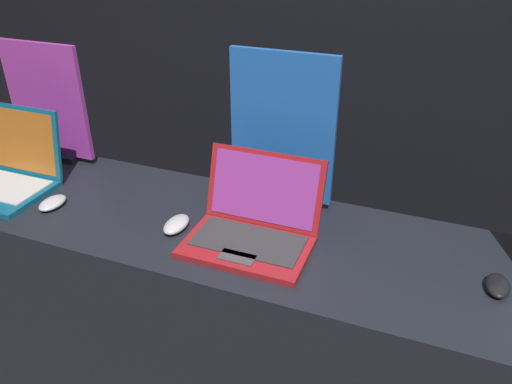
{
  "coord_description": "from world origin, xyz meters",
  "views": [
    {
      "loc": [
        0.48,
        -0.94,
        1.83
      ],
      "look_at": [
        0.01,
        0.29,
        1.08
      ],
      "focal_mm": 35.0,
      "sensor_mm": 36.0,
      "label": 1
    }
  ],
  "objects_px": {
    "promo_stand_front": "(48,106)",
    "laptop_middle": "(254,224)",
    "mouse_back": "(498,285)",
    "laptop_front": "(7,170)",
    "mouse_front": "(53,203)",
    "promo_stand_middle": "(282,134)",
    "mouse_middle": "(176,224)"
  },
  "relations": [
    {
      "from": "laptop_front",
      "to": "promo_stand_middle",
      "type": "relative_size",
      "value": 0.68
    },
    {
      "from": "promo_stand_middle",
      "to": "laptop_middle",
      "type": "bearing_deg",
      "value": -90.0
    },
    {
      "from": "mouse_front",
      "to": "mouse_middle",
      "type": "height_order",
      "value": "mouse_middle"
    },
    {
      "from": "promo_stand_front",
      "to": "mouse_front",
      "type": "bearing_deg",
      "value": -52.45
    },
    {
      "from": "laptop_middle",
      "to": "mouse_back",
      "type": "height_order",
      "value": "laptop_middle"
    },
    {
      "from": "mouse_front",
      "to": "laptop_middle",
      "type": "bearing_deg",
      "value": 5.39
    },
    {
      "from": "laptop_middle",
      "to": "mouse_middle",
      "type": "distance_m",
      "value": 0.26
    },
    {
      "from": "mouse_front",
      "to": "promo_stand_middle",
      "type": "xyz_separation_m",
      "value": [
        0.72,
        0.32,
        0.24
      ]
    },
    {
      "from": "mouse_front",
      "to": "laptop_middle",
      "type": "relative_size",
      "value": 0.3
    },
    {
      "from": "mouse_front",
      "to": "laptop_middle",
      "type": "distance_m",
      "value": 0.72
    },
    {
      "from": "promo_stand_front",
      "to": "laptop_middle",
      "type": "xyz_separation_m",
      "value": [
        0.97,
        -0.26,
        -0.17
      ]
    },
    {
      "from": "mouse_middle",
      "to": "promo_stand_front",
      "type": "bearing_deg",
      "value": 157.83
    },
    {
      "from": "laptop_middle",
      "to": "promo_stand_middle",
      "type": "bearing_deg",
      "value": 90.0
    },
    {
      "from": "mouse_front",
      "to": "promo_stand_middle",
      "type": "bearing_deg",
      "value": 24.31
    },
    {
      "from": "laptop_front",
      "to": "mouse_back",
      "type": "relative_size",
      "value": 3.35
    },
    {
      "from": "mouse_front",
      "to": "laptop_middle",
      "type": "xyz_separation_m",
      "value": [
        0.72,
        0.07,
        0.04
      ]
    },
    {
      "from": "mouse_front",
      "to": "promo_stand_front",
      "type": "distance_m",
      "value": 0.46
    },
    {
      "from": "laptop_front",
      "to": "mouse_back",
      "type": "height_order",
      "value": "laptop_front"
    },
    {
      "from": "promo_stand_front",
      "to": "laptop_middle",
      "type": "height_order",
      "value": "promo_stand_front"
    },
    {
      "from": "mouse_front",
      "to": "promo_stand_middle",
      "type": "distance_m",
      "value": 0.82
    },
    {
      "from": "laptop_middle",
      "to": "mouse_back",
      "type": "bearing_deg",
      "value": 1.39
    },
    {
      "from": "laptop_front",
      "to": "promo_stand_front",
      "type": "relative_size",
      "value": 0.75
    },
    {
      "from": "mouse_front",
      "to": "promo_stand_front",
      "type": "bearing_deg",
      "value": 127.55
    },
    {
      "from": "laptop_middle",
      "to": "mouse_back",
      "type": "distance_m",
      "value": 0.7
    },
    {
      "from": "mouse_back",
      "to": "mouse_front",
      "type": "bearing_deg",
      "value": -176.58
    },
    {
      "from": "mouse_middle",
      "to": "mouse_back",
      "type": "relative_size",
      "value": 1.11
    },
    {
      "from": "promo_stand_front",
      "to": "mouse_middle",
      "type": "bearing_deg",
      "value": -22.17
    },
    {
      "from": "promo_stand_front",
      "to": "promo_stand_middle",
      "type": "relative_size",
      "value": 0.9
    },
    {
      "from": "laptop_front",
      "to": "mouse_front",
      "type": "height_order",
      "value": "laptop_front"
    },
    {
      "from": "promo_stand_front",
      "to": "mouse_middle",
      "type": "height_order",
      "value": "promo_stand_front"
    },
    {
      "from": "promo_stand_front",
      "to": "promo_stand_middle",
      "type": "distance_m",
      "value": 0.97
    },
    {
      "from": "promo_stand_front",
      "to": "mouse_back",
      "type": "bearing_deg",
      "value": -8.16
    }
  ]
}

